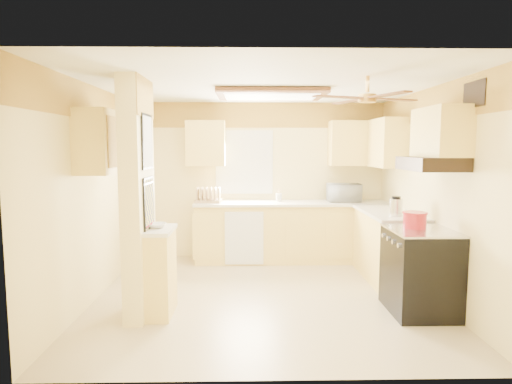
{
  "coord_description": "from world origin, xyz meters",
  "views": [
    {
      "loc": [
        -0.2,
        -5.02,
        1.8
      ],
      "look_at": [
        -0.09,
        0.35,
        1.23
      ],
      "focal_mm": 30.0,
      "sensor_mm": 36.0,
      "label": 1
    }
  ],
  "objects_px": {
    "dutch_oven": "(415,220)",
    "kettle": "(396,207)",
    "stove": "(420,271)",
    "microwave": "(344,193)",
    "bowl": "(157,226)"
  },
  "relations": [
    {
      "from": "dutch_oven",
      "to": "kettle",
      "type": "distance_m",
      "value": 0.65
    },
    {
      "from": "stove",
      "to": "microwave",
      "type": "bearing_deg",
      "value": 99.28
    },
    {
      "from": "dutch_oven",
      "to": "microwave",
      "type": "bearing_deg",
      "value": 98.58
    },
    {
      "from": "dutch_oven",
      "to": "bowl",
      "type": "bearing_deg",
      "value": -178.51
    },
    {
      "from": "kettle",
      "to": "bowl",
      "type": "bearing_deg",
      "value": -165.68
    },
    {
      "from": "stove",
      "to": "dutch_oven",
      "type": "distance_m",
      "value": 0.55
    },
    {
      "from": "stove",
      "to": "kettle",
      "type": "bearing_deg",
      "value": 92.0
    },
    {
      "from": "bowl",
      "to": "dutch_oven",
      "type": "xyz_separation_m",
      "value": [
        2.79,
        0.07,
        0.04
      ]
    },
    {
      "from": "bowl",
      "to": "dutch_oven",
      "type": "bearing_deg",
      "value": 1.49
    },
    {
      "from": "microwave",
      "to": "kettle",
      "type": "height_order",
      "value": "microwave"
    },
    {
      "from": "microwave",
      "to": "stove",
      "type": "bearing_deg",
      "value": 101.25
    },
    {
      "from": "microwave",
      "to": "dutch_oven",
      "type": "distance_m",
      "value": 2.09
    },
    {
      "from": "stove",
      "to": "bowl",
      "type": "height_order",
      "value": "bowl"
    },
    {
      "from": "stove",
      "to": "microwave",
      "type": "distance_m",
      "value": 2.28
    },
    {
      "from": "stove",
      "to": "dutch_oven",
      "type": "height_order",
      "value": "dutch_oven"
    }
  ]
}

